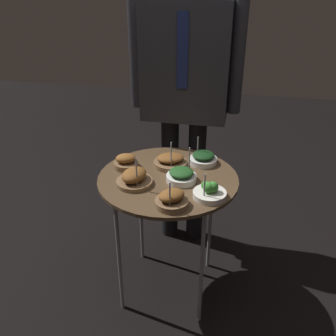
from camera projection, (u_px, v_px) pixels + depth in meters
ground_plane at (168, 285)px, 2.23m from camera, size 8.00×8.00×0.00m
serving_cart at (168, 185)px, 1.90m from camera, size 0.71×0.71×0.74m
bowl_spinach_center at (203, 158)px, 2.00m from camera, size 0.15×0.15×0.14m
bowl_roast_front_right at (126, 162)px, 1.96m from camera, size 0.13×0.13×0.08m
bowl_roast_far_rim at (134, 178)px, 1.80m from camera, size 0.18×0.18×0.16m
bowl_broccoli_front_center at (210, 192)px, 1.70m from camera, size 0.15×0.15×0.14m
bowl_roast_near_rim at (170, 161)px, 1.98m from camera, size 0.18×0.18×0.15m
bowl_roast_back_right at (172, 199)px, 1.63m from camera, size 0.15×0.15×0.14m
bowl_spinach_back_left at (181, 176)px, 1.83m from camera, size 0.15×0.15×0.17m
waiter_figure at (185, 76)px, 2.14m from camera, size 0.65×0.24×1.77m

